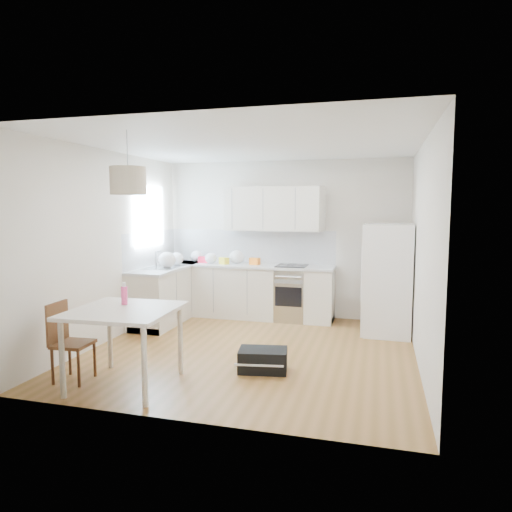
{
  "coord_description": "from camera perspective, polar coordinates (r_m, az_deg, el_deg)",
  "views": [
    {
      "loc": [
        1.61,
        -5.69,
        1.91
      ],
      "look_at": [
        -0.05,
        0.4,
        1.23
      ],
      "focal_mm": 32.0,
      "sensor_mm": 36.0,
      "label": 1
    }
  ],
  "objects": [
    {
      "name": "floor",
      "position": [
        6.21,
        -0.56,
        -11.72
      ],
      "size": [
        4.2,
        4.2,
        0.0
      ],
      "primitive_type": "plane",
      "color": "brown",
      "rests_on": "ground"
    },
    {
      "name": "range_oven",
      "position": [
        7.76,
        4.49,
        -4.76
      ],
      "size": [
        0.5,
        0.61,
        0.88
      ],
      "primitive_type": null,
      "color": "#B0B2B5",
      "rests_on": "floor"
    },
    {
      "name": "sink",
      "position": [
        7.7,
        -11.19,
        -1.36
      ],
      "size": [
        0.5,
        0.8,
        0.16
      ],
      "primitive_type": null,
      "color": "#B0B2B5",
      "rests_on": "counter_left"
    },
    {
      "name": "grocery_bag_c",
      "position": [
        7.97,
        -2.41,
        -0.11
      ],
      "size": [
        0.26,
        0.22,
        0.23
      ],
      "primitive_type": "ellipsoid",
      "color": "white",
      "rests_on": "counter_back"
    },
    {
      "name": "dining_chair",
      "position": [
        5.46,
        -21.89,
        -9.94
      ],
      "size": [
        0.39,
        0.39,
        0.87
      ],
      "primitive_type": null,
      "rotation": [
        0.0,
        0.0,
        0.06
      ],
      "color": "#452814",
      "rests_on": "floor"
    },
    {
      "name": "backsplash_back",
      "position": [
        8.12,
        -0.63,
        1.23
      ],
      "size": [
        3.0,
        0.01,
        0.58
      ],
      "primitive_type": "cube",
      "color": "white",
      "rests_on": "wall_back"
    },
    {
      "name": "grocery_bag_e",
      "position": [
        7.55,
        -11.06,
        -0.48
      ],
      "size": [
        0.29,
        0.25,
        0.26
      ],
      "primitive_type": "ellipsoid",
      "color": "white",
      "rests_on": "counter_left"
    },
    {
      "name": "snack_orange",
      "position": [
        7.82,
        -0.15,
        -0.66
      ],
      "size": [
        0.19,
        0.14,
        0.12
      ],
      "primitive_type": "cube",
      "rotation": [
        0.0,
        0.0,
        -0.19
      ],
      "color": "orange",
      "rests_on": "counter_back"
    },
    {
      "name": "wall_right",
      "position": [
        5.74,
        20.05,
        0.21
      ],
      "size": [
        0.0,
        4.2,
        4.2
      ],
      "primitive_type": "plane",
      "rotation": [
        1.57,
        0.0,
        -1.57
      ],
      "color": "beige",
      "rests_on": "floor"
    },
    {
      "name": "dining_table",
      "position": [
        5.06,
        -16.14,
        -7.41
      ],
      "size": [
        1.1,
        1.1,
        0.84
      ],
      "rotation": [
        0.0,
        0.0,
        0.04
      ],
      "color": "beige",
      "rests_on": "floor"
    },
    {
      "name": "cabinets_left",
      "position": [
        7.82,
        -10.96,
        -4.77
      ],
      "size": [
        0.6,
        1.8,
        0.88
      ],
      "primitive_type": "cube",
      "color": "silver",
      "rests_on": "floor"
    },
    {
      "name": "snack_red",
      "position": [
        8.16,
        -6.63,
        -0.45
      ],
      "size": [
        0.17,
        0.12,
        0.11
      ],
      "primitive_type": "cube",
      "rotation": [
        0.0,
        0.0,
        0.11
      ],
      "color": "red",
      "rests_on": "counter_back"
    },
    {
      "name": "pendant_lamp",
      "position": [
        5.01,
        -15.69,
        9.05
      ],
      "size": [
        0.48,
        0.48,
        0.29
      ],
      "primitive_type": "cylinder",
      "rotation": [
        0.0,
        0.0,
        0.34
      ],
      "color": "beige",
      "rests_on": "ceiling"
    },
    {
      "name": "counter_left",
      "position": [
        7.75,
        -11.03,
        -1.42
      ],
      "size": [
        0.64,
        1.82,
        0.04
      ],
      "primitive_type": "cube",
      "color": "silver",
      "rests_on": "cabinets_left"
    },
    {
      "name": "ceiling",
      "position": [
        5.96,
        -0.59,
        13.8
      ],
      "size": [
        4.2,
        4.2,
        0.0
      ],
      "primitive_type": "plane",
      "rotation": [
        3.14,
        0.0,
        0.0
      ],
      "color": "white",
      "rests_on": "wall_back"
    },
    {
      "name": "drink_bottle",
      "position": [
        5.24,
        -16.15,
        -4.54
      ],
      "size": [
        0.09,
        0.09,
        0.24
      ],
      "primitive_type": "cylinder",
      "rotation": [
        0.0,
        0.0,
        -0.42
      ],
      "color": "#E33F79",
      "rests_on": "dining_table"
    },
    {
      "name": "grocery_bag_b",
      "position": [
        8.02,
        -5.68,
        -0.27
      ],
      "size": [
        0.21,
        0.18,
        0.19
      ],
      "primitive_type": "ellipsoid",
      "color": "white",
      "rests_on": "counter_back"
    },
    {
      "name": "refrigerator",
      "position": [
        7.13,
        16.25,
        -2.79
      ],
      "size": [
        0.83,
        0.85,
        1.66
      ],
      "primitive_type": null,
      "rotation": [
        0.0,
        0.0,
        -0.03
      ],
      "color": "white",
      "rests_on": "floor"
    },
    {
      "name": "grocery_bag_a",
      "position": [
        8.27,
        -7.4,
        -0.04
      ],
      "size": [
        0.23,
        0.19,
        0.21
      ],
      "primitive_type": "ellipsoid",
      "color": "white",
      "rests_on": "counter_back"
    },
    {
      "name": "wall_back",
      "position": [
        7.97,
        3.53,
        2.14
      ],
      "size": [
        4.2,
        0.0,
        4.2
      ],
      "primitive_type": "plane",
      "rotation": [
        1.57,
        0.0,
        0.0
      ],
      "color": "beige",
      "rests_on": "floor"
    },
    {
      "name": "cabinets_back",
      "position": [
        7.94,
        -1.21,
        -4.49
      ],
      "size": [
        3.0,
        0.6,
        0.88
      ],
      "primitive_type": "cube",
      "color": "silver",
      "rests_on": "floor"
    },
    {
      "name": "backsplash_left",
      "position": [
        7.85,
        -13.0,
        0.9
      ],
      "size": [
        0.01,
        1.8,
        0.58
      ],
      "primitive_type": "cube",
      "color": "white",
      "rests_on": "wall_left"
    },
    {
      "name": "upper_cabinets",
      "position": [
        7.83,
        2.24,
        5.92
      ],
      "size": [
        1.7,
        0.32,
        0.75
      ],
      "primitive_type": "cube",
      "color": "silver",
      "rests_on": "wall_back"
    },
    {
      "name": "wall_left",
      "position": [
        6.81,
        -17.84,
        1.17
      ],
      "size": [
        0.0,
        4.2,
        4.2
      ],
      "primitive_type": "plane",
      "rotation": [
        1.57,
        0.0,
        1.57
      ],
      "color": "beige",
      "rests_on": "floor"
    },
    {
      "name": "gym_bag",
      "position": [
        5.45,
        0.87,
        -12.87
      ],
      "size": [
        0.61,
        0.45,
        0.26
      ],
      "primitive_type": "cube",
      "rotation": [
        0.0,
        0.0,
        0.17
      ],
      "color": "black",
      "rests_on": "floor"
    },
    {
      "name": "snack_yellow",
      "position": [
        7.92,
        -4.02,
        -0.6
      ],
      "size": [
        0.2,
        0.18,
        0.11
      ],
      "primitive_type": "cube",
      "rotation": [
        0.0,
        0.0,
        -0.6
      ],
      "color": "gold",
      "rests_on": "counter_back"
    },
    {
      "name": "grocery_bag_d",
      "position": [
        7.89,
        -9.89,
        -0.34
      ],
      "size": [
        0.24,
        0.2,
        0.21
      ],
      "primitive_type": "ellipsoid",
      "color": "white",
      "rests_on": "counter_back"
    },
    {
      "name": "counter_back",
      "position": [
        7.87,
        -1.22,
        -1.2
      ],
      "size": [
        3.02,
        0.64,
        0.04
      ],
      "primitive_type": "cube",
      "color": "silver",
      "rests_on": "cabinets_back"
    },
    {
      "name": "window_glassblock",
      "position": [
        7.77,
        -13.23,
        4.84
      ],
      "size": [
        0.02,
        1.0,
        1.0
      ],
      "primitive_type": "cube",
      "color": "#BFE0F9",
      "rests_on": "wall_left"
    }
  ]
}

